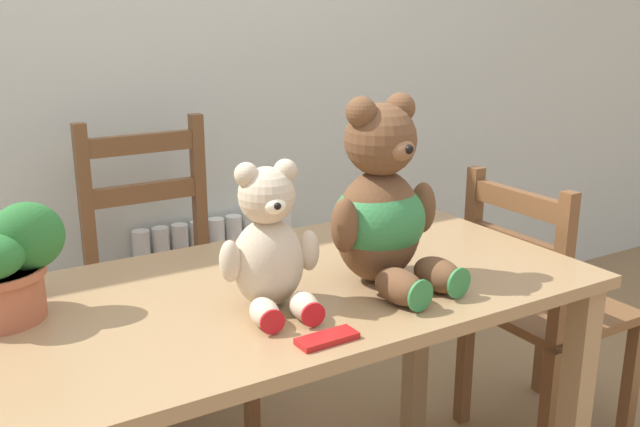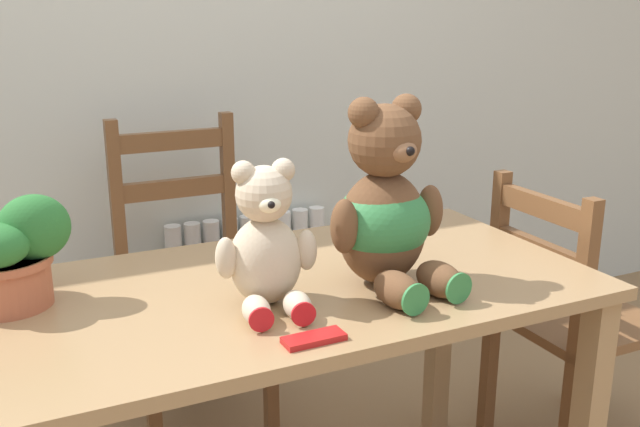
# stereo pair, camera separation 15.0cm
# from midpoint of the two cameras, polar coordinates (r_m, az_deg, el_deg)

# --- Properties ---
(wall_back) EXTENTS (8.00, 0.04, 2.60)m
(wall_back) POSITION_cam_midpoint_polar(r_m,az_deg,el_deg) (2.53, -11.59, 14.88)
(wall_back) COLOR silver
(wall_back) RESTS_ON ground_plane
(radiator) EXTENTS (0.64, 0.10, 0.59)m
(radiator) POSITION_cam_midpoint_polar(r_m,az_deg,el_deg) (2.77, -4.08, -6.79)
(radiator) COLOR white
(radiator) RESTS_ON ground_plane
(dining_table) EXTENTS (1.42, 0.72, 0.75)m
(dining_table) POSITION_cam_midpoint_polar(r_m,az_deg,el_deg) (1.64, -0.57, -9.28)
(dining_table) COLOR #9E7A51
(dining_table) RESTS_ON ground_plane
(wooden_chair_behind) EXTENTS (0.41, 0.41, 1.01)m
(wooden_chair_behind) POSITION_cam_midpoint_polar(r_m,az_deg,el_deg) (2.35, -8.65, -5.38)
(wooden_chair_behind) COLOR brown
(wooden_chair_behind) RESTS_ON ground_plane
(wooden_chair_side) EXTENTS (0.42, 0.39, 0.87)m
(wooden_chair_side) POSITION_cam_midpoint_polar(r_m,az_deg,el_deg) (2.31, 21.03, -8.00)
(wooden_chair_side) COLOR brown
(wooden_chair_side) RESTS_ON ground_plane
(teddy_bear_left) EXTENTS (0.22, 0.23, 0.31)m
(teddy_bear_left) POSITION_cam_midpoint_polar(r_m,az_deg,el_deg) (1.45, -1.39, -2.55)
(teddy_bear_left) COLOR beige
(teddy_bear_left) RESTS_ON dining_table
(teddy_bear_right) EXTENTS (0.30, 0.31, 0.42)m
(teddy_bear_right) POSITION_cam_midpoint_polar(r_m,az_deg,el_deg) (1.57, 7.98, 0.12)
(teddy_bear_right) COLOR brown
(teddy_bear_right) RESTS_ON dining_table
(potted_plant) EXTENTS (0.26, 0.21, 0.24)m
(potted_plant) POSITION_cam_midpoint_polar(r_m,az_deg,el_deg) (1.55, -21.58, -3.07)
(potted_plant) COLOR #B25B3D
(potted_plant) RESTS_ON dining_table
(chocolate_bar) EXTENTS (0.12, 0.05, 0.01)m
(chocolate_bar) POSITION_cam_midpoint_polar(r_m,az_deg,el_deg) (1.34, 2.76, -10.03)
(chocolate_bar) COLOR red
(chocolate_bar) RESTS_ON dining_table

